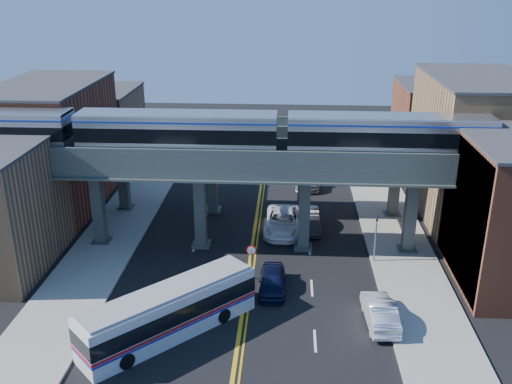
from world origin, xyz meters
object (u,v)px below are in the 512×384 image
transit_train (178,132)px  car_lane_b (309,220)px  car_lane_d (309,177)px  car_lane_c (283,222)px  stop_sign (251,257)px  traffic_signal (376,234)px  transit_bus (169,312)px  car_parked_curb (380,312)px  car_lane_a (272,280)px

transit_train → car_lane_b: bearing=20.5°
car_lane_b → car_lane_d: (0.29, 10.58, 0.04)m
car_lane_c → stop_sign: bearing=-102.4°
traffic_signal → stop_sign: bearing=-161.4°
car_lane_d → transit_bus: bearing=-104.1°
transit_train → car_parked_curb: bearing=-35.4°
car_lane_b → car_lane_d: bearing=85.2°
transit_train → transit_bus: bearing=-83.4°
car_parked_curb → car_lane_a: bearing=-30.6°
transit_train → car_lane_a: bearing=-41.5°
car_lane_b → car_parked_curb: bearing=-76.9°
car_lane_b → car_lane_d: size_ratio=0.84×
car_parked_curb → transit_bus: bearing=5.3°
stop_sign → car_parked_curb: size_ratio=0.55×
stop_sign → transit_train: bearing=139.0°
stop_sign → car_lane_d: size_ratio=0.45×
stop_sign → traffic_signal: (8.90, 3.00, 0.54)m
traffic_signal → car_lane_b: traffic_signal is taller
stop_sign → car_lane_c: (2.06, 8.06, -0.88)m
transit_bus → car_lane_d: 27.56m
car_lane_b → car_lane_c: size_ratio=0.78×
transit_train → traffic_signal: size_ratio=11.05×
traffic_signal → transit_train: bearing=172.2°
transit_train → transit_bus: transit_train is taller
transit_bus → car_parked_curb: bearing=-36.1°
car_lane_a → car_lane_b: bearing=75.0°
stop_sign → car_lane_a: size_ratio=0.60×
car_lane_a → transit_bus: bearing=-137.8°
transit_bus → car_lane_c: (6.45, 14.84, -0.60)m
transit_train → car_lane_b: transit_train is taller
car_lane_d → car_lane_c: bearing=-97.5°
car_lane_a → car_parked_curb: size_ratio=0.91×
transit_bus → car_lane_b: (8.59, 15.50, -0.67)m
stop_sign → car_lane_d: 19.84m
traffic_signal → car_lane_a: 8.76m
transit_bus → car_parked_curb: (12.58, 1.87, -0.69)m
car_lane_b → stop_sign: bearing=-119.0°
stop_sign → transit_bus: size_ratio=0.27×
transit_train → car_lane_d: size_ratio=7.71×
transit_bus → transit_train: bearing=52.1°
transit_bus → car_lane_a: size_ratio=2.22×
traffic_signal → car_lane_c: size_ratio=0.65×
stop_sign → transit_bus: (-4.38, -6.78, -0.28)m
transit_bus → car_lane_b: bearing=16.4°
car_lane_b → car_parked_curb: car_lane_b is taller
car_lane_a → car_lane_d: (2.99, 20.73, 0.11)m
traffic_signal → car_lane_c: traffic_signal is taller
transit_train → stop_sign: 10.65m
car_lane_b → car_lane_c: car_lane_c is taller
car_lane_b → car_lane_a: bearing=-108.2°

